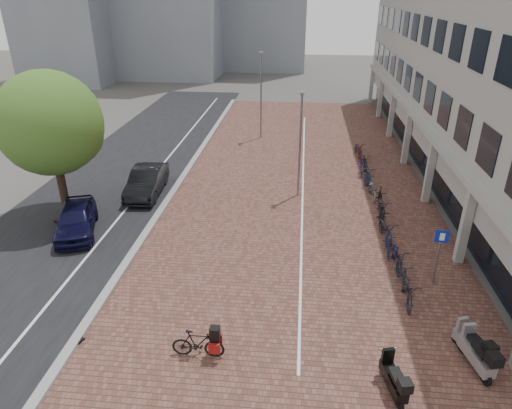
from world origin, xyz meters
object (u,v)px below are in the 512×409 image
object	(u,v)px
car_navy	(76,219)
car_dark	(147,181)
hero_bike	(198,343)
scooter_mid	(394,378)
parking_sign	(439,249)
scooter_front	(472,344)
scooter_back	(477,353)

from	to	relation	value
car_navy	car_dark	xyz separation A→B (m)	(1.87, 4.71, 0.02)
car_dark	hero_bike	xyz separation A→B (m)	(5.56, -11.99, -0.22)
hero_bike	car_navy	bearing A→B (deg)	44.71
car_navy	scooter_mid	size ratio (longest dim) A/B	2.61
hero_bike	parking_sign	xyz separation A→B (m)	(8.29, 4.74, 1.07)
car_dark	hero_bike	distance (m)	13.22
car_dark	scooter_mid	bearing A→B (deg)	-52.24
car_navy	scooter_front	xyz separation A→B (m)	(15.87, -6.47, -0.16)
scooter_mid	scooter_back	world-z (taller)	scooter_back
car_dark	scooter_front	world-z (taller)	car_dark
scooter_back	car_navy	bearing A→B (deg)	144.27
car_dark	scooter_back	xyz separation A→B (m)	(14.00, -11.63, -0.13)
scooter_front	scooter_back	bearing A→B (deg)	-110.10
hero_bike	scooter_back	world-z (taller)	scooter_back
car_dark	scooter_back	world-z (taller)	car_dark
scooter_front	scooter_mid	xyz separation A→B (m)	(-2.63, -1.63, -0.01)
car_navy	scooter_back	xyz separation A→B (m)	(15.87, -6.92, -0.11)
car_navy	scooter_front	world-z (taller)	car_navy
car_dark	scooter_front	distance (m)	17.92
car_dark	scooter_front	xyz separation A→B (m)	(14.00, -11.19, -0.18)
hero_bike	scooter_back	size ratio (longest dim) A/B	0.94
hero_bike	parking_sign	bearing A→B (deg)	-61.14
car_navy	hero_bike	size ratio (longest dim) A/B	2.53
car_dark	parking_sign	size ratio (longest dim) A/B	1.89
car_dark	car_navy	bearing A→B (deg)	-115.49
car_dark	hero_bike	world-z (taller)	car_dark
car_navy	parking_sign	bearing A→B (deg)	-28.92
scooter_mid	scooter_back	bearing A→B (deg)	12.60
scooter_mid	scooter_back	distance (m)	2.89
hero_bike	scooter_mid	distance (m)	5.87
hero_bike	scooter_front	bearing A→B (deg)	-85.46
hero_bike	scooter_front	xyz separation A→B (m)	(8.44, 0.80, 0.04)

